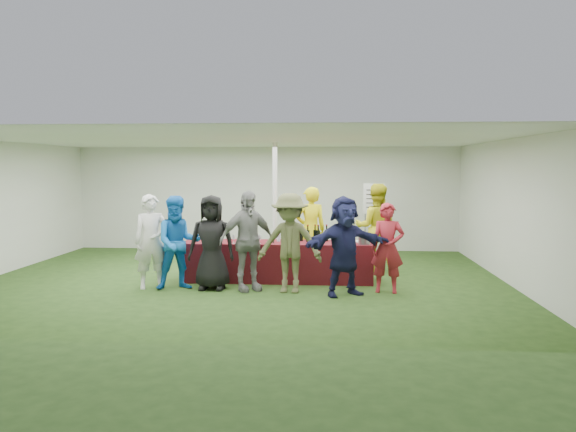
# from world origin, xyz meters

# --- Properties ---
(ground) EXTENTS (60.00, 60.00, 0.00)m
(ground) POSITION_xyz_m (0.00, 0.00, 0.00)
(ground) COLOR #284719
(ground) RESTS_ON ground
(tent) EXTENTS (10.00, 10.00, 10.00)m
(tent) POSITION_xyz_m (0.50, 1.20, 1.35)
(tent) COLOR white
(tent) RESTS_ON ground
(serving_table) EXTENTS (3.60, 0.80, 0.75)m
(serving_table) POSITION_xyz_m (0.67, -0.05, 0.38)
(serving_table) COLOR #540E12
(serving_table) RESTS_ON ground
(wine_bottles) EXTENTS (0.69, 0.15, 0.32)m
(wine_bottles) POSITION_xyz_m (1.30, 0.09, 0.87)
(wine_bottles) COLOR black
(wine_bottles) RESTS_ON serving_table
(wine_glasses) EXTENTS (2.73, 0.10, 0.16)m
(wine_glasses) POSITION_xyz_m (0.21, -0.30, 0.86)
(wine_glasses) COLOR silver
(wine_glasses) RESTS_ON serving_table
(water_bottle) EXTENTS (0.07, 0.07, 0.23)m
(water_bottle) POSITION_xyz_m (0.68, 0.03, 0.85)
(water_bottle) COLOR silver
(water_bottle) RESTS_ON serving_table
(bar_towel) EXTENTS (0.25, 0.18, 0.03)m
(bar_towel) POSITION_xyz_m (2.22, 0.00, 0.77)
(bar_towel) COLOR white
(bar_towel) RESTS_ON serving_table
(dump_bucket) EXTENTS (0.21, 0.21, 0.18)m
(dump_bucket) POSITION_xyz_m (2.30, -0.27, 0.84)
(dump_bucket) COLOR slate
(dump_bucket) RESTS_ON serving_table
(wine_list_sign) EXTENTS (0.50, 0.03, 1.80)m
(wine_list_sign) POSITION_xyz_m (2.69, 2.43, 1.32)
(wine_list_sign) COLOR slate
(wine_list_sign) RESTS_ON ground
(staff_pourer) EXTENTS (0.74, 0.58, 1.78)m
(staff_pourer) POSITION_xyz_m (1.27, 0.83, 0.89)
(staff_pourer) COLOR yellow
(staff_pourer) RESTS_ON ground
(staff_back) EXTENTS (0.93, 0.74, 1.84)m
(staff_back) POSITION_xyz_m (2.64, 1.17, 0.92)
(staff_back) COLOR gold
(staff_back) RESTS_ON ground
(customer_0) EXTENTS (0.73, 0.62, 1.69)m
(customer_0) POSITION_xyz_m (-1.53, -0.87, 0.85)
(customer_0) COLOR silver
(customer_0) RESTS_ON ground
(customer_1) EXTENTS (0.99, 0.88, 1.67)m
(customer_1) POSITION_xyz_m (-1.03, -0.92, 0.84)
(customer_1) COLOR blue
(customer_1) RESTS_ON ground
(customer_2) EXTENTS (0.83, 0.54, 1.69)m
(customer_2) POSITION_xyz_m (-0.43, -0.88, 0.84)
(customer_2) COLOR black
(customer_2) RESTS_ON ground
(customer_3) EXTENTS (1.11, 0.91, 1.77)m
(customer_3) POSITION_xyz_m (0.22, -0.95, 0.88)
(customer_3) COLOR gray
(customer_3) RESTS_ON ground
(customer_4) EXTENTS (1.17, 0.73, 1.73)m
(customer_4) POSITION_xyz_m (0.97, -1.04, 0.87)
(customer_4) COLOR brown
(customer_4) RESTS_ON ground
(customer_5) EXTENTS (1.63, 1.16, 1.70)m
(customer_5) POSITION_xyz_m (1.91, -1.20, 0.85)
(customer_5) COLOR #171A41
(customer_5) RESTS_ON ground
(customer_6) EXTENTS (0.62, 0.45, 1.56)m
(customer_6) POSITION_xyz_m (2.67, -0.92, 0.78)
(customer_6) COLOR maroon
(customer_6) RESTS_ON ground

